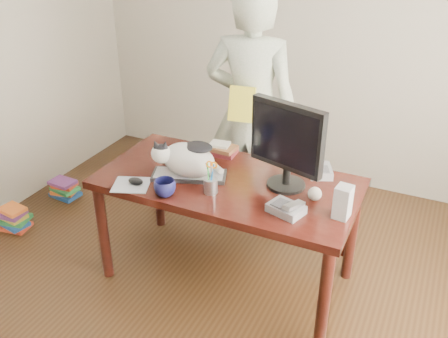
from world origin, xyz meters
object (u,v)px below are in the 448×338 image
Objects in this scene: cat at (186,158)px; baseball at (315,194)px; keyboard at (189,175)px; mouse at (136,181)px; monitor at (287,142)px; coffee_mug at (165,188)px; speaker at (343,202)px; book_pile_b at (65,189)px; person at (251,113)px; desk at (233,194)px; pen_cup at (211,184)px; book_pile_a at (13,218)px; phone at (287,208)px; book_stack at (221,149)px; calculator at (320,171)px.

cat is 0.80m from baseball.
mouse reaches higher than keyboard.
monitor is 0.75m from coffee_mug.
speaker is 2.61m from book_pile_b.
desk is at bearing 94.29° from person.
desk is 3.70× the size of cat.
desk is 12.66× the size of coffee_mug.
speaker reaches higher than baseball.
monitor is at bearing 32.97° from coffee_mug.
desk is 7.64× the size of pen_cup.
cat is (-0.24, -0.15, 0.28)m from desk.
monitor is at bearing 1.84° from mouse.
desk is 1.85m from book_pile_a.
person reaches higher than keyboard.
pen_cup is at bearing -168.42° from speaker.
person is (0.11, 0.76, 0.04)m from cat.
phone reaches higher than book_pile_a.
person reaches higher than coffee_mug.
person is at bearing 102.31° from desk.
keyboard is 3.87× the size of coffee_mug.
desk is 5.92× the size of book_pile_a.
desk is 0.32m from keyboard.
speaker is (0.98, 0.21, 0.04)m from coffee_mug.
book_stack is at bearing 158.68° from phone.
desk is at bearing -166.22° from monitor.
book_stack is (0.29, 0.60, 0.01)m from mouse.
desk is 8.56× the size of speaker.
coffee_mug reaches higher than baseball.
speaker is at bearing -24.74° from book_stack.
pen_cup reaches higher than book_pile_b.
coffee_mug is (-0.02, -0.25, 0.04)m from keyboard.
phone is (0.48, -0.02, -0.03)m from pen_cup.
keyboard is 0.26× the size of person.
speaker is (0.28, 0.09, 0.06)m from phone.
mouse is (-0.48, -0.37, 0.17)m from desk.
monitor is 0.51m from pen_cup.
coffee_mug is (-0.60, -0.39, -0.25)m from monitor.
speaker is 1.17m from person.
monitor reaches higher than keyboard.
keyboard is 1.69m from book_pile_b.
book_pile_b is at bearing -171.79° from monitor.
keyboard is 0.79m from baseball.
calculator is at bearing 74.80° from monitor.
cat is 0.81× the size of monitor.
monitor is 6.71× the size of baseball.
coffee_mug is at bearing -130.95° from monitor.
book_pile_a is (-1.51, -0.12, -0.79)m from cat.
baseball is at bearing 17.34° from pen_cup.
baseball is 0.32m from calculator.
mouse is 1.15m from calculator.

